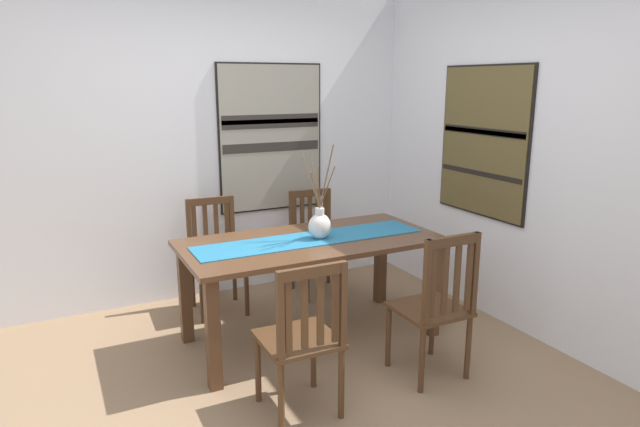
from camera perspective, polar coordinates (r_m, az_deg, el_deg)
The scene contains 12 objects.
ground_plane at distance 3.58m, azimuth -1.57°, elevation -17.74°, with size 6.40×6.40×0.03m, color #8E7051.
wall_back at distance 4.84m, azimuth -11.15°, elevation 7.43°, with size 6.40×0.12×2.70m, color silver.
wall_side at distance 4.23m, azimuth 21.92°, elevation 5.86°, with size 0.12×6.40×2.70m, color silver.
dining_table at distance 3.92m, azimuth -0.97°, elevation -4.26°, with size 1.82×0.88×0.76m.
table_runner at distance 3.89m, azimuth -0.97°, elevation -2.66°, with size 1.67×0.36×0.01m, color #236B93.
centerpiece_vase at distance 3.87m, azimuth -0.04°, elevation -1.14°, with size 0.19×0.25×0.69m.
chair_0 at distance 4.88m, azimuth -0.46°, elevation -2.69°, with size 0.44×0.44×0.90m.
chair_1 at distance 3.09m, azimuth -1.83°, elevation -12.67°, with size 0.42×0.42×0.93m.
chair_2 at distance 4.57m, azimuth -10.78°, elevation -4.09°, with size 0.44×0.44×0.92m.
chair_3 at distance 3.53m, azimuth 11.95°, elevation -9.23°, with size 0.42×0.42×0.97m.
painting_on_back_wall at distance 4.94m, azimuth -5.13°, elevation 7.83°, with size 0.97×0.05×1.30m.
painting_on_side_wall at distance 4.52m, azimuth 16.65°, elevation 7.17°, with size 0.05×0.95×1.17m.
Camera 1 is at (-1.29, -2.78, 1.84)m, focal length 30.78 mm.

